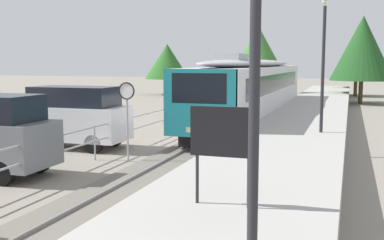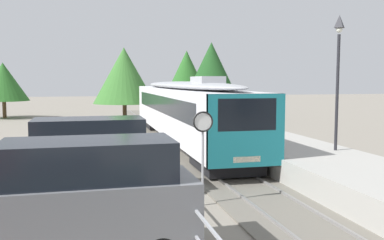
{
  "view_description": "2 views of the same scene",
  "coord_description": "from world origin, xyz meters",
  "views": [
    {
      "loc": [
        5.3,
        -2.73,
        3.48
      ],
      "look_at": [
        0.4,
        11.9,
        1.6
      ],
      "focal_mm": 44.35,
      "sensor_mm": 36.0,
      "label": 1
    },
    {
      "loc": [
        -5.23,
        0.19,
        3.7
      ],
      "look_at": [
        -1.0,
        17.9,
        2.0
      ],
      "focal_mm": 39.8,
      "sensor_mm": 36.0,
      "label": 2
    }
  ],
  "objects": [
    {
      "name": "carpark_fence",
      "position": [
        -3.3,
        12.0,
        0.91
      ],
      "size": [
        0.06,
        36.06,
        1.25
      ],
      "color": "#9EA0A5",
      "rests_on": "ground"
    },
    {
      "name": "tree_behind_station_far",
      "position": [
        -2.33,
        37.89,
        4.12
      ],
      "size": [
        5.43,
        5.43,
        6.57
      ],
      "color": "brown",
      "rests_on": "ground"
    },
    {
      "name": "parked_van_white",
      "position": [
        -5.52,
        13.92,
        1.29
      ],
      "size": [
        4.92,
        1.99,
        2.51
      ],
      "color": "white",
      "rests_on": "ground"
    },
    {
      "name": "tree_behind_carpark",
      "position": [
        6.12,
        39.72,
        4.65
      ],
      "size": [
        5.23,
        5.23,
        7.34
      ],
      "color": "brown",
      "rests_on": "ground"
    },
    {
      "name": "ground_plane",
      "position": [
        -3.0,
        22.0,
        0.0
      ],
      "size": [
        160.0,
        160.0,
        0.0
      ],
      "primitive_type": "plane",
      "color": "gray"
    },
    {
      "name": "speed_limit_sign",
      "position": [
        -2.06,
        12.1,
        2.12
      ],
      "size": [
        0.61,
        0.1,
        2.81
      ],
      "color": "#9EA0A5",
      "rests_on": "ground"
    },
    {
      "name": "tree_distant_left",
      "position": [
        -13.5,
        45.02,
        3.56
      ],
      "size": [
        4.81,
        4.81,
        5.43
      ],
      "color": "brown",
      "rests_on": "ground"
    },
    {
      "name": "track_rails",
      "position": [
        0.0,
        22.0,
        0.03
      ],
      "size": [
        3.2,
        60.0,
        0.14
      ],
      "color": "#6B665B",
      "rests_on": "ground"
    },
    {
      "name": "platform_lamp_mid_platform",
      "position": [
        4.32,
        15.3,
        4.62
      ],
      "size": [
        0.34,
        0.34,
        5.35
      ],
      "color": "#232328",
      "rests_on": "station_platform"
    },
    {
      "name": "parked_van_grey",
      "position": [
        -5.52,
        8.87,
        1.29
      ],
      "size": [
        4.92,
        2.0,
        2.51
      ],
      "color": "slate",
      "rests_on": "ground"
    },
    {
      "name": "station_platform",
      "position": [
        3.25,
        22.0,
        0.45
      ],
      "size": [
        3.9,
        60.0,
        0.9
      ],
      "primitive_type": "cube",
      "color": "#A8A59E",
      "rests_on": "ground"
    },
    {
      "name": "commuter_train",
      "position": [
        0.0,
        24.1,
        2.15
      ],
      "size": [
        2.82,
        20.64,
        3.74
      ],
      "color": "silver",
      "rests_on": "track_rails"
    },
    {
      "name": "tree_distant_centre",
      "position": [
        5.78,
        49.01,
        4.6
      ],
      "size": [
        4.92,
        4.92,
        7.17
      ],
      "color": "brown",
      "rests_on": "ground"
    }
  ]
}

